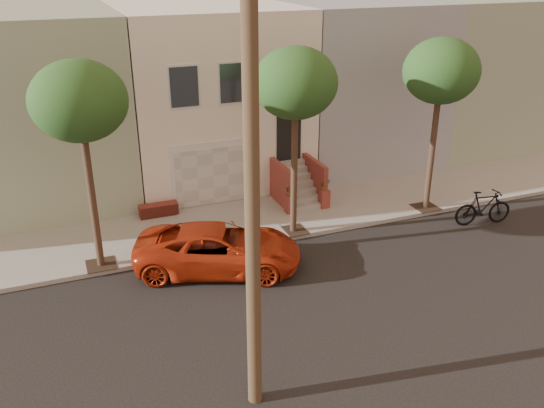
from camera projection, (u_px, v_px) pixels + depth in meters
name	position (u px, v px, depth m)	size (l,w,h in m)	color
ground	(315.00, 297.00, 16.35)	(90.00, 90.00, 0.00)	black
sidewalk	(252.00, 221.00, 20.88)	(40.00, 3.70, 0.15)	gray
house_row	(205.00, 91.00, 24.43)	(33.10, 11.70, 7.00)	beige
tree_left	(79.00, 102.00, 15.72)	(2.70, 2.57, 6.30)	#2D2116
tree_mid	(296.00, 84.00, 17.91)	(2.70, 2.57, 6.30)	#2D2116
tree_right	(441.00, 72.00, 19.76)	(2.70, 2.57, 6.30)	#2D2116
pickup_truck	(218.00, 249.00, 17.56)	(2.34, 5.08, 1.41)	#B42C10
motorcycle	(483.00, 208.00, 20.54)	(0.61, 2.17, 1.30)	black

